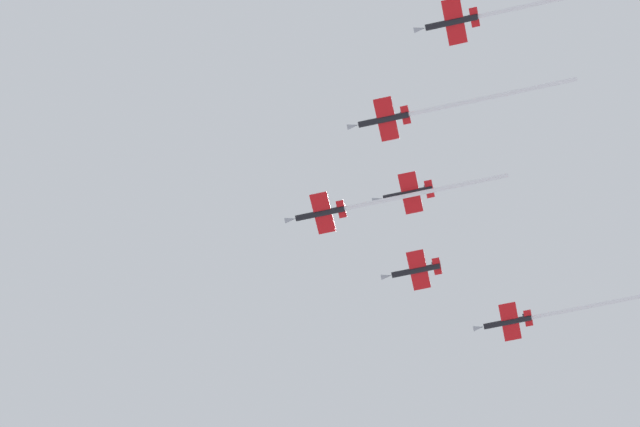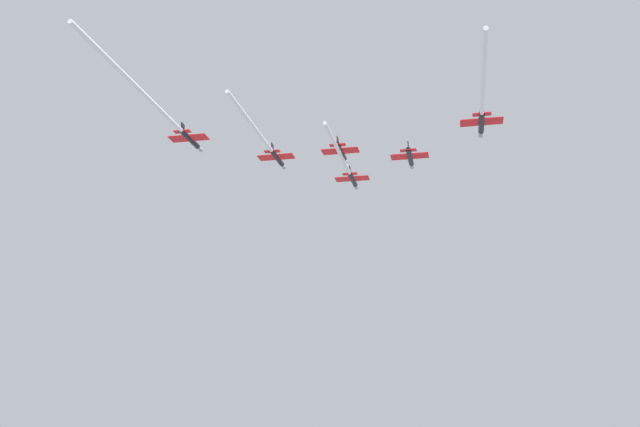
% 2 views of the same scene
% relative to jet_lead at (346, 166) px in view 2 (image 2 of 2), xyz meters
% --- Properties ---
extents(jet_lead, '(16.65, 40.68, 2.46)m').
position_rel_jet_lead_xyz_m(jet_lead, '(0.00, 0.00, 0.00)').
color(jet_lead, black).
extents(jet_port_inner, '(16.57, 40.47, 2.46)m').
position_rel_jet_lead_xyz_m(jet_port_inner, '(-9.47, -19.58, 1.24)').
color(jet_port_inner, black).
extents(jet_starboard_inner, '(9.02, 11.79, 2.46)m').
position_rel_jet_lead_xyz_m(jet_starboard_inner, '(16.38, -0.07, -0.88)').
color(jet_starboard_inner, black).
extents(jet_port_outer, '(9.02, 11.79, 2.46)m').
position_rel_jet_lead_xyz_m(jet_port_outer, '(2.33, -6.64, 0.98)').
color(jet_port_outer, black).
extents(jet_starboard_outer, '(20.73, 52.30, 2.46)m').
position_rel_jet_lead_xyz_m(jet_starboard_outer, '(-17.16, -44.22, 1.10)').
color(jet_starboard_outer, black).
extents(jet_center_rear, '(16.78, 41.06, 2.46)m').
position_rel_jet_lead_xyz_m(jet_center_rear, '(39.39, -19.03, -0.45)').
color(jet_center_rear, black).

